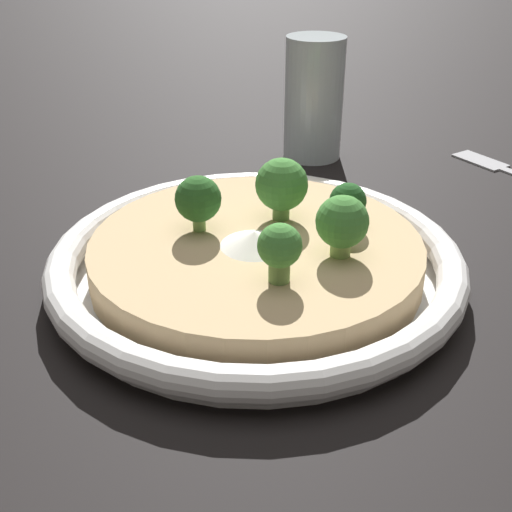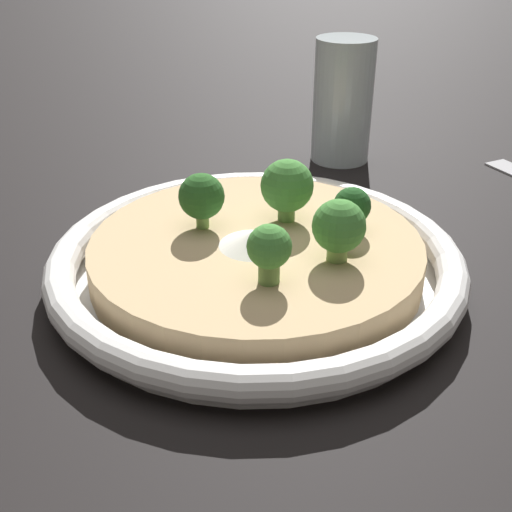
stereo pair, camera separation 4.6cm
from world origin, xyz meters
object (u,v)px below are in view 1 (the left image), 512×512
Objects in this scene: risotto_bowl at (256,260)px; broccoli_front_left at (342,223)px; broccoli_front at (348,203)px; drinking_glass at (314,99)px; broccoli_left at (280,249)px; broccoli_back_right at (198,200)px; broccoli_front_right at (282,185)px.

broccoli_front_left is at bearing -102.72° from risotto_bowl.
broccoli_front is 0.27× the size of drinking_glass.
risotto_bowl is at bearing 23.02° from broccoli_left.
broccoli_front is 0.24m from drinking_glass.
broccoli_front_left is 1.09× the size of broccoli_left.
broccoli_front_left is 0.05m from broccoli_left.
broccoli_back_right is (0.02, 0.10, 0.00)m from broccoli_front_left.
drinking_glass is at bearing -2.13° from broccoli_front_right.
broccoli_front_right reaches higher than broccoli_front_left.
drinking_glass reaches higher than broccoli_front_right.
broccoli_front_left is at bearing -102.77° from broccoli_back_right.
drinking_glass reaches higher than broccoli_left.
broccoli_front is 0.09m from broccoli_left.
broccoli_left is (-0.08, 0.04, 0.00)m from broccoli_front.
risotto_bowl is 2.38× the size of drinking_glass.
broccoli_back_right reaches higher than broccoli_front.
broccoli_left is 0.31× the size of drinking_glass.
broccoli_front_left is at bearing -172.32° from drinking_glass.
broccoli_front_left reaches higher than broccoli_front.
broccoli_front_left is 1.04× the size of broccoli_back_right.
broccoli_front_right reaches higher than broccoli_left.
broccoli_front_right is 1.20× the size of broccoli_left.
broccoli_front_right reaches higher than broccoli_back_right.
broccoli_front_right is 1.14× the size of broccoli_back_right.
risotto_bowl is 0.27m from drinking_glass.
broccoli_front_left is 1.28× the size of broccoli_front.
broccoli_front_right is 0.23m from drinking_glass.
broccoli_front is at bearing -63.08° from risotto_bowl.
drinking_glass reaches higher than risotto_bowl.
broccoli_back_right is (-0.03, 0.06, -0.00)m from broccoli_front_right.
broccoli_back_right is 0.33× the size of drinking_glass.
broccoli_back_right is 1.05× the size of broccoli_left.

